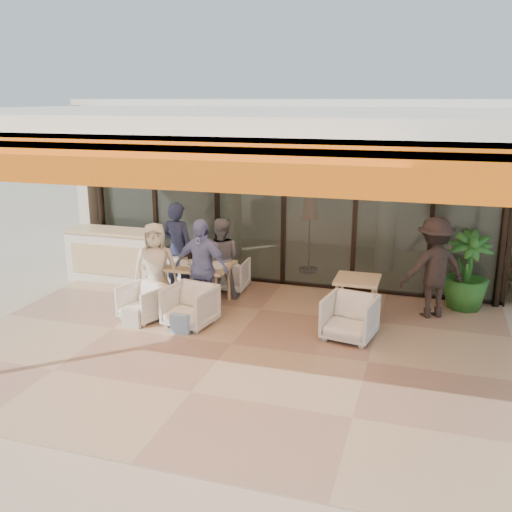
{
  "coord_description": "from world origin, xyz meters",
  "views": [
    {
      "loc": [
        2.66,
        -7.33,
        3.54
      ],
      "look_at": [
        0.1,
        0.9,
        1.15
      ],
      "focal_mm": 40.0,
      "sensor_mm": 36.0,
      "label": 1
    }
  ],
  "objects_px": {
    "diner_grey": "(221,259)",
    "diner_cream": "(156,267)",
    "standing_woman": "(434,268)",
    "diner_navy": "(178,249)",
    "dining_table": "(189,266)",
    "chair_far_right": "(230,273)",
    "chair_far_left": "(190,270)",
    "chair_near_right": "(190,304)",
    "chair_near_left": "(143,301)",
    "potted_palm": "(467,271)",
    "side_chair": "(350,316)",
    "diner_periwinkle": "(201,268)",
    "host_counter": "(113,254)",
    "side_table": "(357,284)"
  },
  "relations": [
    {
      "from": "diner_cream",
      "to": "side_table",
      "type": "distance_m",
      "value": 3.39
    },
    {
      "from": "diner_periwinkle",
      "to": "side_chair",
      "type": "bearing_deg",
      "value": 1.33
    },
    {
      "from": "chair_far_right",
      "to": "side_table",
      "type": "bearing_deg",
      "value": 157.48
    },
    {
      "from": "host_counter",
      "to": "diner_periwinkle",
      "type": "relative_size",
      "value": 1.11
    },
    {
      "from": "side_chair",
      "to": "chair_far_left",
      "type": "bearing_deg",
      "value": 163.47
    },
    {
      "from": "chair_near_left",
      "to": "diner_cream",
      "type": "relative_size",
      "value": 0.43
    },
    {
      "from": "diner_periwinkle",
      "to": "dining_table",
      "type": "bearing_deg",
      "value": 140.68
    },
    {
      "from": "diner_navy",
      "to": "diner_periwinkle",
      "type": "relative_size",
      "value": 1.05
    },
    {
      "from": "diner_navy",
      "to": "side_table",
      "type": "height_order",
      "value": "diner_navy"
    },
    {
      "from": "chair_far_right",
      "to": "chair_far_left",
      "type": "bearing_deg",
      "value": -2.4
    },
    {
      "from": "dining_table",
      "to": "side_table",
      "type": "relative_size",
      "value": 2.01
    },
    {
      "from": "side_chair",
      "to": "potted_palm",
      "type": "relative_size",
      "value": 0.55
    },
    {
      "from": "standing_woman",
      "to": "diner_navy",
      "type": "bearing_deg",
      "value": -26.84
    },
    {
      "from": "diner_navy",
      "to": "diner_periwinkle",
      "type": "xyz_separation_m",
      "value": [
        0.84,
        -0.9,
        -0.04
      ]
    },
    {
      "from": "dining_table",
      "to": "standing_woman",
      "type": "height_order",
      "value": "standing_woman"
    },
    {
      "from": "diner_navy",
      "to": "potted_palm",
      "type": "relative_size",
      "value": 1.26
    },
    {
      "from": "host_counter",
      "to": "diner_periwinkle",
      "type": "xyz_separation_m",
      "value": [
        2.43,
        -1.27,
        0.3
      ]
    },
    {
      "from": "dining_table",
      "to": "side_chair",
      "type": "xyz_separation_m",
      "value": [
        2.94,
        -0.73,
        -0.31
      ]
    },
    {
      "from": "diner_periwinkle",
      "to": "standing_woman",
      "type": "distance_m",
      "value": 3.83
    },
    {
      "from": "diner_grey",
      "to": "side_chair",
      "type": "xyz_separation_m",
      "value": [
        2.52,
        -1.17,
        -0.37
      ]
    },
    {
      "from": "diner_grey",
      "to": "side_chair",
      "type": "height_order",
      "value": "diner_grey"
    },
    {
      "from": "chair_near_left",
      "to": "side_table",
      "type": "xyz_separation_m",
      "value": [
        3.36,
        0.98,
        0.31
      ]
    },
    {
      "from": "side_table",
      "to": "side_chair",
      "type": "distance_m",
      "value": 0.79
    },
    {
      "from": "chair_near_right",
      "to": "diner_navy",
      "type": "xyz_separation_m",
      "value": [
        -0.84,
        1.4,
        0.5
      ]
    },
    {
      "from": "dining_table",
      "to": "chair_near_right",
      "type": "bearing_deg",
      "value": -65.87
    },
    {
      "from": "diner_navy",
      "to": "potted_palm",
      "type": "height_order",
      "value": "diner_navy"
    },
    {
      "from": "chair_near_right",
      "to": "side_chair",
      "type": "bearing_deg",
      "value": 14.68
    },
    {
      "from": "potted_palm",
      "to": "dining_table",
      "type": "bearing_deg",
      "value": -166.2
    },
    {
      "from": "diner_periwinkle",
      "to": "diner_grey",
      "type": "bearing_deg",
      "value": 97.48
    },
    {
      "from": "chair_far_left",
      "to": "diner_periwinkle",
      "type": "height_order",
      "value": "diner_periwinkle"
    },
    {
      "from": "host_counter",
      "to": "diner_cream",
      "type": "bearing_deg",
      "value": -38.48
    },
    {
      "from": "chair_far_left",
      "to": "chair_near_left",
      "type": "height_order",
      "value": "chair_near_left"
    },
    {
      "from": "chair_near_right",
      "to": "chair_near_left",
      "type": "bearing_deg",
      "value": -170.51
    },
    {
      "from": "diner_periwinkle",
      "to": "diner_navy",
      "type": "bearing_deg",
      "value": 140.51
    },
    {
      "from": "chair_near_left",
      "to": "chair_near_right",
      "type": "xyz_separation_m",
      "value": [
        0.84,
        0.0,
        0.04
      ]
    },
    {
      "from": "dining_table",
      "to": "chair_far_right",
      "type": "height_order",
      "value": "dining_table"
    },
    {
      "from": "diner_cream",
      "to": "diner_grey",
      "type": "bearing_deg",
      "value": 25.47
    },
    {
      "from": "host_counter",
      "to": "chair_near_left",
      "type": "relative_size",
      "value": 2.79
    },
    {
      "from": "side_table",
      "to": "side_chair",
      "type": "xyz_separation_m",
      "value": [
        0.0,
        -0.75,
        -0.26
      ]
    },
    {
      "from": "diner_cream",
      "to": "potted_palm",
      "type": "height_order",
      "value": "diner_cream"
    },
    {
      "from": "side_table",
      "to": "host_counter",
      "type": "bearing_deg",
      "value": 170.96
    },
    {
      "from": "dining_table",
      "to": "potted_palm",
      "type": "height_order",
      "value": "potted_palm"
    },
    {
      "from": "standing_woman",
      "to": "potted_palm",
      "type": "xyz_separation_m",
      "value": [
        0.55,
        0.55,
        -0.16
      ]
    },
    {
      "from": "chair_far_left",
      "to": "side_chair",
      "type": "height_order",
      "value": "side_chair"
    },
    {
      "from": "diner_navy",
      "to": "side_chair",
      "type": "height_order",
      "value": "diner_navy"
    },
    {
      "from": "dining_table",
      "to": "potted_palm",
      "type": "distance_m",
      "value": 4.8
    },
    {
      "from": "diner_grey",
      "to": "diner_cream",
      "type": "height_order",
      "value": "diner_cream"
    },
    {
      "from": "diner_periwinkle",
      "to": "chair_near_left",
      "type": "bearing_deg",
      "value": -141.76
    },
    {
      "from": "chair_far_right",
      "to": "dining_table",
      "type": "bearing_deg",
      "value": 63.18
    },
    {
      "from": "chair_near_left",
      "to": "diner_navy",
      "type": "distance_m",
      "value": 1.5
    }
  ]
}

